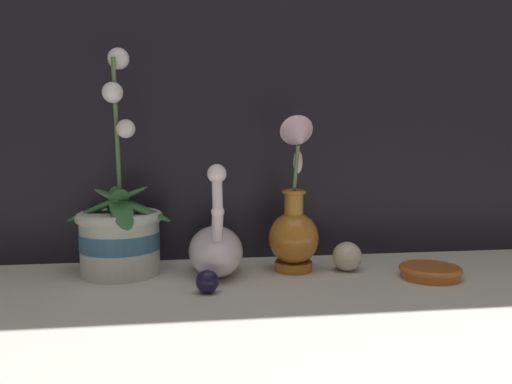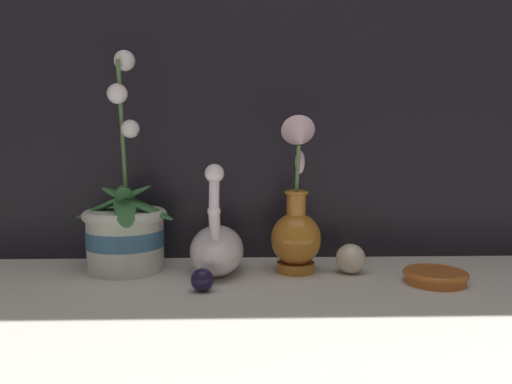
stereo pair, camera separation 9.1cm
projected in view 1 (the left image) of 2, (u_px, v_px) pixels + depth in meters
name	position (u px, v px, depth m)	size (l,w,h in m)	color
ground_plane	(291.00, 302.00, 0.79)	(2.80, 2.80, 0.00)	beige
orchid_potted_plant	(120.00, 231.00, 0.94)	(0.22, 0.23, 0.42)	beige
swan_figurine	(216.00, 247.00, 0.94)	(0.10, 0.19, 0.21)	white
blue_vase	(294.00, 223.00, 0.96)	(0.10, 0.13, 0.30)	#B26B23
glass_sphere	(347.00, 256.00, 0.97)	(0.06, 0.06, 0.06)	beige
amber_dish	(430.00, 271.00, 0.92)	(0.11, 0.11, 0.02)	#C66628
glass_bauble	(207.00, 281.00, 0.83)	(0.04, 0.04, 0.04)	#191433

